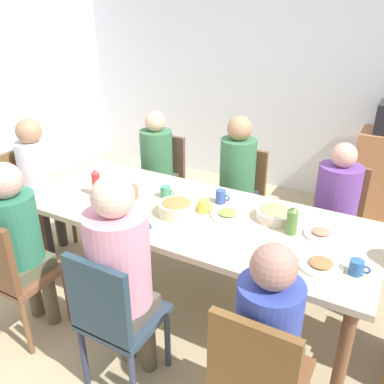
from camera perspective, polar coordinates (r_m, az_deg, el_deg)
The scene contains 31 objects.
ground_plane at distance 3.11m, azimuth -0.00°, elevation -14.93°, with size 6.64×6.64×0.00m, color tan.
wall_back at distance 4.64m, azimuth 14.88°, elevation 15.65°, with size 5.78×0.12×2.60m, color silver.
dining_table at distance 2.73m, azimuth -0.00°, elevation -4.14°, with size 2.41×0.95×0.73m.
chair_1 at distance 2.24m, azimuth -11.14°, elevation -16.91°, with size 0.40×0.40×0.90m.
person_1 at distance 2.14m, azimuth -10.21°, elevation -10.39°, with size 0.33×0.33×1.28m.
chair_2 at distance 3.49m, azimuth 6.84°, elevation -0.33°, with size 0.40×0.40×0.90m.
person_2 at distance 3.32m, azimuth 6.42°, elevation 2.46°, with size 0.30×0.30×1.22m.
chair_3 at distance 3.75m, azimuth -21.70°, elevation -0.16°, with size 0.40×0.40×0.90m.
person_3 at distance 3.61m, azimuth -21.23°, elevation 2.34°, with size 0.30×0.30×1.18m.
chair_4 at distance 2.75m, azimuth -24.42°, elevation -10.23°, with size 0.40×0.40×0.90m.
person_4 at distance 2.68m, azimuth -23.71°, elevation -5.64°, with size 0.30×0.30×1.20m.
chair_5 at distance 1.96m, azimuth 9.29°, elevation -24.72°, with size 0.40×0.40×0.90m.
person_5 at distance 1.89m, azimuth 10.72°, elevation -19.31°, with size 0.30×0.30×1.15m.
chair_6 at distance 3.83m, azimuth -4.30°, elevation 2.17°, with size 0.40×0.40×0.90m.
person_6 at distance 3.69m, azimuth -5.17°, elevation 4.31°, with size 0.30×0.30×1.16m.
chair_7 at distance 3.31m, azimuth 19.78°, elevation -3.22°, with size 0.40×0.40×0.90m.
person_7 at distance 3.15m, azimuth 19.90°, elevation -1.20°, with size 0.31×0.31×1.13m.
plate_0 at distance 2.55m, azimuth 17.96°, elevation -5.63°, with size 0.21×0.21×0.04m.
plate_1 at distance 2.69m, azimuth -11.96°, elevation -3.21°, with size 0.24×0.24×0.04m.
plate_2 at distance 2.26m, azimuth 17.92°, elevation -9.84°, with size 0.23×0.23×0.04m.
plate_3 at distance 2.65m, azimuth 5.10°, elevation -3.19°, with size 0.23×0.23×0.04m.
bowl_0 at distance 2.65m, azimuth 11.87°, elevation -3.00°, with size 0.25×0.25×0.08m.
bowl_1 at distance 2.65m, azimuth -2.18°, elevation -2.20°, with size 0.25×0.25×0.10m.
bowl_2 at distance 2.93m, azimuth -10.19°, elevation 0.03°, with size 0.26×0.26×0.08m.
cup_0 at distance 2.50m, azimuth -7.16°, elevation -4.54°, with size 0.11×0.08×0.08m.
cup_1 at distance 2.68m, azimuth 1.68°, elevation -2.02°, with size 0.12×0.08×0.08m.
cup_2 at distance 2.80m, azimuth 4.15°, elevation -0.66°, with size 0.11×0.07×0.10m.
cup_3 at distance 2.89m, azimuth -3.74°, elevation 0.03°, with size 0.11×0.08×0.08m.
cup_4 at distance 2.26m, azimuth 22.49°, elevation -9.92°, with size 0.11×0.07×0.08m.
bottle_0 at distance 2.49m, azimuth 14.10°, elevation -3.92°, with size 0.07×0.07×0.19m.
bottle_1 at distance 2.96m, azimuth -13.54°, elevation 1.29°, with size 0.06×0.06×0.22m.
Camera 1 is at (1.16, -2.08, 2.00)m, focal length 37.32 mm.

